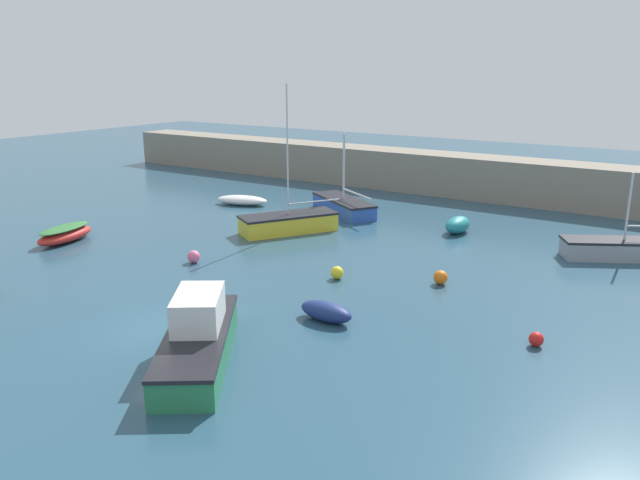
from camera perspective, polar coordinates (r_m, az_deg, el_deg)
The scene contains 14 objects.
ground_plane at distance 22.27m, azimuth -13.65°, elevation -8.12°, with size 120.00×120.00×0.20m, color #284C60.
harbor_breakwater at distance 44.35m, azimuth 12.84°, elevation 5.79°, with size 60.64×3.04×2.79m, color gray.
motorboat_with_cabin at distance 19.55m, azimuth -11.09°, elevation -8.71°, with size 5.05×6.10×2.03m.
sailboat_twin_hulled at distance 38.06m, azimuth 2.16°, elevation 3.17°, with size 5.67×4.33×4.82m.
rowboat_white_midwater at distance 40.72m, azimuth -7.14°, elevation 3.64°, with size 3.63×2.33×0.61m.
rowboat_with_red_cover at distance 34.40m, azimuth -22.30°, elevation 0.53°, with size 1.99×3.66×0.84m.
sailboat_tall_mast at distance 33.73m, azimuth -2.90°, elevation 1.61°, with size 4.27×5.43×7.83m.
sailboat_short_mast at distance 32.28m, azimuth 25.97°, elevation -0.73°, with size 5.54×4.01×4.06m.
dinghy_near_pier at distance 34.36m, azimuth 12.48°, elevation 1.36°, with size 1.16×2.11×0.88m.
fishing_dinghy_green at distance 22.13m, azimuth 0.56°, elevation -6.56°, with size 2.16×1.04×0.68m.
mooring_buoy_red at distance 21.42m, azimuth 19.16°, elevation -8.56°, with size 0.48×0.48×0.48m, color red.
mooring_buoy_yellow at distance 26.37m, azimuth 1.57°, elevation -3.00°, with size 0.55×0.55×0.55m, color yellow.
mooring_buoy_pink at distance 29.06m, azimuth -11.48°, elevation -1.50°, with size 0.58×0.58×0.58m, color #EA668C.
mooring_buoy_orange at distance 26.19m, azimuth 10.97°, elevation -3.38°, with size 0.59×0.59×0.59m, color orange.
Camera 1 is at (15.20, -13.67, 8.71)m, focal length 35.00 mm.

